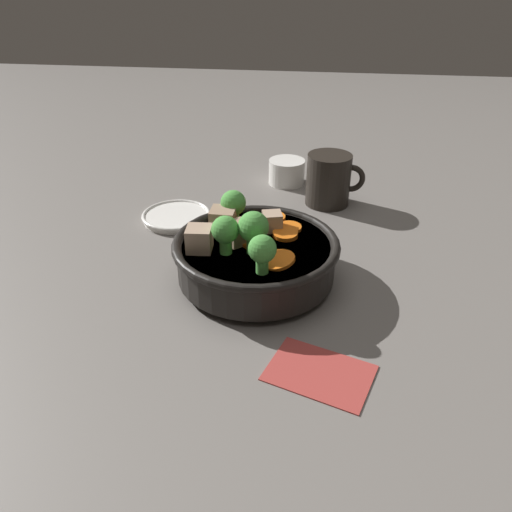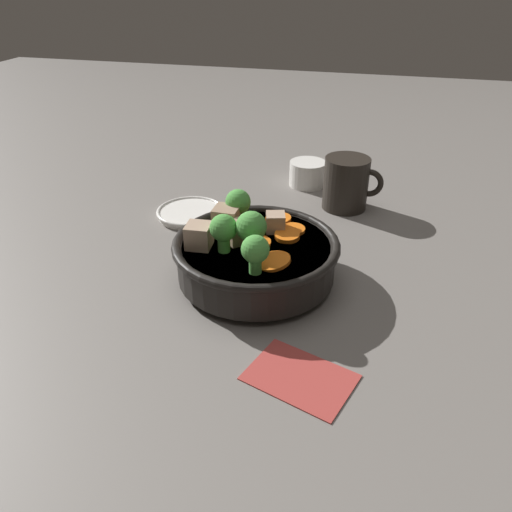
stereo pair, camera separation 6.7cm
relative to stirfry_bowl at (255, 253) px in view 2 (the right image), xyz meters
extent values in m
plane|color=slate|center=(0.00, 0.00, -0.04)|extent=(3.00, 3.00, 0.00)
cylinder|color=black|center=(0.00, 0.00, -0.04)|extent=(0.12, 0.12, 0.01)
cylinder|color=black|center=(0.00, 0.00, -0.01)|extent=(0.21, 0.21, 0.05)
torus|color=black|center=(0.00, 0.00, 0.01)|extent=(0.23, 0.23, 0.01)
cylinder|color=brown|center=(0.00, 0.00, 0.00)|extent=(0.20, 0.20, 0.03)
cylinder|color=orange|center=(0.04, 0.05, 0.02)|extent=(0.05, 0.05, 0.00)
cylinder|color=orange|center=(-0.02, 0.03, 0.02)|extent=(0.03, 0.03, 0.01)
cylinder|color=orange|center=(0.00, 0.00, 0.02)|extent=(0.06, 0.06, 0.00)
cylinder|color=orange|center=(0.03, -0.04, 0.02)|extent=(0.05, 0.05, 0.01)
cylinder|color=orange|center=(0.04, 0.03, 0.02)|extent=(0.04, 0.04, 0.01)
cylinder|color=orange|center=(0.02, 0.07, 0.02)|extent=(0.04, 0.04, 0.01)
cylinder|color=#59B84C|center=(-0.03, -0.03, 0.03)|extent=(0.02, 0.02, 0.02)
sphere|color=#47933D|center=(-0.03, -0.03, 0.05)|extent=(0.04, 0.04, 0.04)
cylinder|color=#59B84C|center=(0.00, -0.02, 0.03)|extent=(0.02, 0.02, 0.02)
sphere|color=#47933D|center=(0.00, -0.02, 0.05)|extent=(0.04, 0.04, 0.04)
cylinder|color=#59B84C|center=(0.02, -0.07, 0.03)|extent=(0.02, 0.02, 0.02)
sphere|color=#47933D|center=(0.02, -0.07, 0.05)|extent=(0.03, 0.03, 0.03)
cylinder|color=#59B84C|center=(-0.04, 0.05, 0.03)|extent=(0.02, 0.02, 0.02)
sphere|color=#47933D|center=(-0.04, 0.05, 0.05)|extent=(0.04, 0.04, 0.04)
cube|color=#9E7F66|center=(-0.05, 0.03, 0.03)|extent=(0.03, 0.03, 0.03)
cube|color=tan|center=(-0.07, -0.03, 0.03)|extent=(0.03, 0.03, 0.03)
cube|color=tan|center=(0.02, 0.04, 0.03)|extent=(0.03, 0.03, 0.03)
cube|color=#9E7F66|center=(-0.02, 0.00, 0.03)|extent=(0.04, 0.04, 0.03)
cylinder|color=white|center=(-0.16, 0.17, -0.04)|extent=(0.11, 0.11, 0.01)
torus|color=white|center=(-0.16, 0.17, -0.03)|extent=(0.12, 0.12, 0.01)
cylinder|color=white|center=(0.01, 0.35, -0.02)|extent=(0.07, 0.07, 0.05)
cylinder|color=brown|center=(0.01, 0.35, -0.01)|extent=(0.06, 0.06, 0.00)
cylinder|color=black|center=(0.09, 0.27, 0.00)|extent=(0.08, 0.08, 0.09)
torus|color=black|center=(0.13, 0.27, 0.01)|extent=(0.05, 0.01, 0.05)
cube|color=#A33833|center=(0.09, -0.17, -0.04)|extent=(0.13, 0.11, 0.00)
camera|label=1|loc=(0.08, -0.57, 0.34)|focal=35.00mm
camera|label=2|loc=(0.15, -0.56, 0.34)|focal=35.00mm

